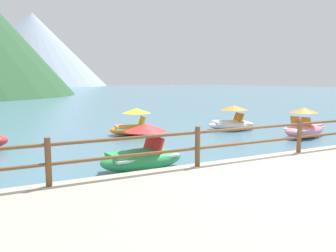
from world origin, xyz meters
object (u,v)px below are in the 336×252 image
object	(u,v)px
pedal_boat_4	(232,122)
pedal_boat_6	(142,155)
pedal_boat_1	(304,127)
pedal_boat_2	(134,126)

from	to	relation	value
pedal_boat_4	pedal_boat_6	bearing A→B (deg)	-144.16
pedal_boat_1	pedal_boat_4	distance (m)	3.53
pedal_boat_2	pedal_boat_1	bearing A→B (deg)	-32.73
pedal_boat_4	pedal_boat_6	xyz separation A→B (m)	(-7.12, -5.14, 0.02)
pedal_boat_4	pedal_boat_6	world-z (taller)	pedal_boat_6
pedal_boat_1	pedal_boat_4	size ratio (longest dim) A/B	1.03
pedal_boat_1	pedal_boat_2	size ratio (longest dim) A/B	1.13
pedal_boat_1	pedal_boat_6	world-z (taller)	pedal_boat_6
pedal_boat_1	pedal_boat_6	distance (m)	8.64
pedal_boat_2	pedal_boat_4	bearing A→B (deg)	-8.21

